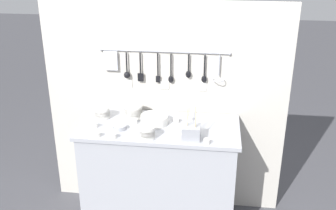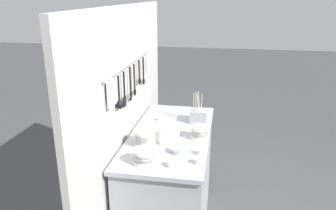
{
  "view_description": "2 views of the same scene",
  "coord_description": "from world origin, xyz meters",
  "px_view_note": "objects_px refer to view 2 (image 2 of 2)",
  "views": [
    {
      "loc": [
        0.42,
        -2.77,
        2.27
      ],
      "look_at": [
        0.06,
        0.03,
        1.1
      ],
      "focal_mm": 42.0,
      "sensor_mm": 36.0,
      "label": 1
    },
    {
      "loc": [
        -2.24,
        -0.38,
        1.93
      ],
      "look_at": [
        -0.0,
        0.02,
        1.15
      ],
      "focal_mm": 35.0,
      "sensor_mm": 36.0,
      "label": 2
    }
  ],
  "objects_px": {
    "bowl_stack_nested_right": "(144,156)",
    "bowl_stack_short_front": "(145,138)",
    "cup_front_left": "(160,119)",
    "bowl_stack_tall_left": "(199,132)",
    "cup_front_right": "(201,152)",
    "cup_centre": "(163,124)",
    "plate_stack": "(165,131)",
    "cutlery_caddy": "(198,116)",
    "cup_back_right": "(198,161)",
    "cup_edge_near": "(207,115)",
    "cup_mid_row": "(171,164)",
    "steel_mixing_bowl": "(177,150)",
    "cup_by_caddy": "(162,142)"
  },
  "relations": [
    {
      "from": "bowl_stack_short_front",
      "to": "cup_front_right",
      "type": "xyz_separation_m",
      "value": [
        -0.07,
        -0.39,
        -0.04
      ]
    },
    {
      "from": "cutlery_caddy",
      "to": "cup_front_right",
      "type": "height_order",
      "value": "cutlery_caddy"
    },
    {
      "from": "steel_mixing_bowl",
      "to": "cup_by_caddy",
      "type": "distance_m",
      "value": 0.15
    },
    {
      "from": "steel_mixing_bowl",
      "to": "cup_by_caddy",
      "type": "xyz_separation_m",
      "value": [
        0.09,
        0.12,
        0.0
      ]
    },
    {
      "from": "cup_by_caddy",
      "to": "cup_front_right",
      "type": "xyz_separation_m",
      "value": [
        -0.1,
        -0.28,
        0.0
      ]
    },
    {
      "from": "bowl_stack_short_front",
      "to": "bowl_stack_tall_left",
      "type": "distance_m",
      "value": 0.4
    },
    {
      "from": "cutlery_caddy",
      "to": "cup_edge_near",
      "type": "distance_m",
      "value": 0.14
    },
    {
      "from": "bowl_stack_nested_right",
      "to": "cup_front_left",
      "type": "bearing_deg",
      "value": 3.1
    },
    {
      "from": "cup_front_left",
      "to": "bowl_stack_tall_left",
      "type": "bearing_deg",
      "value": -129.73
    },
    {
      "from": "bowl_stack_tall_left",
      "to": "cup_centre",
      "type": "relative_size",
      "value": 2.35
    },
    {
      "from": "bowl_stack_nested_right",
      "to": "plate_stack",
      "type": "bearing_deg",
      "value": -6.74
    },
    {
      "from": "bowl_stack_tall_left",
      "to": "cup_front_right",
      "type": "bearing_deg",
      "value": -172.57
    },
    {
      "from": "plate_stack",
      "to": "cup_front_left",
      "type": "distance_m",
      "value": 0.29
    },
    {
      "from": "bowl_stack_nested_right",
      "to": "bowl_stack_short_front",
      "type": "bearing_deg",
      "value": 11.55
    },
    {
      "from": "cutlery_caddy",
      "to": "cup_front_left",
      "type": "distance_m",
      "value": 0.32
    },
    {
      "from": "cutlery_caddy",
      "to": "cup_front_right",
      "type": "xyz_separation_m",
      "value": [
        -0.57,
        -0.07,
        -0.03
      ]
    },
    {
      "from": "bowl_stack_short_front",
      "to": "cutlery_caddy",
      "type": "relative_size",
      "value": 0.56
    },
    {
      "from": "cup_edge_near",
      "to": "cup_by_caddy",
      "type": "relative_size",
      "value": 1.0
    },
    {
      "from": "plate_stack",
      "to": "cup_edge_near",
      "type": "distance_m",
      "value": 0.51
    },
    {
      "from": "bowl_stack_short_front",
      "to": "cup_edge_near",
      "type": "xyz_separation_m",
      "value": [
        0.62,
        -0.39,
        -0.04
      ]
    },
    {
      "from": "bowl_stack_nested_right",
      "to": "plate_stack",
      "type": "relative_size",
      "value": 0.57
    },
    {
      "from": "bowl_stack_nested_right",
      "to": "cup_centre",
      "type": "height_order",
      "value": "bowl_stack_nested_right"
    },
    {
      "from": "plate_stack",
      "to": "cutlery_caddy",
      "type": "xyz_separation_m",
      "value": [
        0.31,
        -0.22,
        0.02
      ]
    },
    {
      "from": "cup_back_right",
      "to": "plate_stack",
      "type": "bearing_deg",
      "value": 36.06
    },
    {
      "from": "steel_mixing_bowl",
      "to": "plate_stack",
      "type": "bearing_deg",
      "value": 27.15
    },
    {
      "from": "bowl_stack_short_front",
      "to": "cup_front_right",
      "type": "height_order",
      "value": "bowl_stack_short_front"
    },
    {
      "from": "cutlery_caddy",
      "to": "cup_edge_near",
      "type": "bearing_deg",
      "value": -29.57
    },
    {
      "from": "bowl_stack_tall_left",
      "to": "cup_front_left",
      "type": "relative_size",
      "value": 2.35
    },
    {
      "from": "steel_mixing_bowl",
      "to": "cup_back_right",
      "type": "height_order",
      "value": "cup_back_right"
    },
    {
      "from": "cup_back_right",
      "to": "cup_edge_near",
      "type": "xyz_separation_m",
      "value": [
        0.81,
        -0.01,
        0.0
      ]
    },
    {
      "from": "bowl_stack_nested_right",
      "to": "cup_back_right",
      "type": "distance_m",
      "value": 0.34
    },
    {
      "from": "bowl_stack_short_front",
      "to": "cup_centre",
      "type": "distance_m",
      "value": 0.37
    },
    {
      "from": "bowl_stack_tall_left",
      "to": "cup_mid_row",
      "type": "distance_m",
      "value": 0.46
    },
    {
      "from": "bowl_stack_short_front",
      "to": "bowl_stack_nested_right",
      "type": "bearing_deg",
      "value": -168.45
    },
    {
      "from": "plate_stack",
      "to": "cup_front_right",
      "type": "bearing_deg",
      "value": -132.27
    },
    {
      "from": "plate_stack",
      "to": "cup_edge_near",
      "type": "relative_size",
      "value": 4.5
    },
    {
      "from": "cup_by_caddy",
      "to": "cup_front_right",
      "type": "relative_size",
      "value": 1.0
    },
    {
      "from": "bowl_stack_tall_left",
      "to": "cup_centre",
      "type": "distance_m",
      "value": 0.35
    },
    {
      "from": "cup_back_right",
      "to": "bowl_stack_tall_left",
      "type": "bearing_deg",
      "value": 4.12
    },
    {
      "from": "bowl_stack_short_front",
      "to": "plate_stack",
      "type": "distance_m",
      "value": 0.22
    },
    {
      "from": "cup_front_left",
      "to": "cup_front_right",
      "type": "bearing_deg",
      "value": -144.87
    },
    {
      "from": "bowl_stack_short_front",
      "to": "cup_centre",
      "type": "bearing_deg",
      "value": -8.96
    },
    {
      "from": "cutlery_caddy",
      "to": "cup_front_right",
      "type": "distance_m",
      "value": 0.58
    },
    {
      "from": "bowl_stack_tall_left",
      "to": "cup_front_right",
      "type": "relative_size",
      "value": 2.35
    },
    {
      "from": "cup_edge_near",
      "to": "bowl_stack_short_front",
      "type": "bearing_deg",
      "value": 147.6
    },
    {
      "from": "cup_back_right",
      "to": "cup_front_right",
      "type": "xyz_separation_m",
      "value": [
        0.13,
        -0.01,
        0.0
      ]
    },
    {
      "from": "cutlery_caddy",
      "to": "plate_stack",
      "type": "bearing_deg",
      "value": 144.57
    },
    {
      "from": "bowl_stack_short_front",
      "to": "steel_mixing_bowl",
      "type": "xyz_separation_m",
      "value": [
        -0.06,
        -0.23,
        -0.04
      ]
    },
    {
      "from": "cup_centre",
      "to": "cup_front_right",
      "type": "xyz_separation_m",
      "value": [
        -0.43,
        -0.33,
        0.0
      ]
    },
    {
      "from": "bowl_stack_tall_left",
      "to": "cup_front_right",
      "type": "xyz_separation_m",
      "value": [
        -0.25,
        -0.03,
        -0.03
      ]
    }
  ]
}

